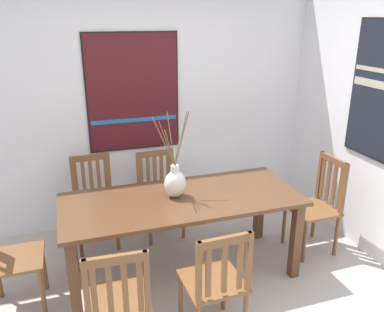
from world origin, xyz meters
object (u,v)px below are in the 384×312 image
Objects in this scene: chair_1 at (94,199)px; chair_4 at (159,191)px; chair_5 at (118,302)px; painting_on_side_wall at (383,92)px; centerpiece_vase at (175,182)px; chair_3 at (215,282)px; chair_0 at (318,204)px; painting_on_back_wall at (133,93)px; dining_table at (182,209)px; chair_2 at (7,257)px.

chair_1 reaches higher than chair_4.
painting_on_side_wall is at bearing 14.33° from chair_5.
centerpiece_vase is 0.81× the size of chair_3.
chair_4 is at bearing 90.63° from chair_3.
centerpiece_vase reaches higher than chair_5.
chair_0 is 1.05× the size of chair_5.
painting_on_back_wall reaches higher than chair_1.
painting_on_back_wall reaches higher than dining_table.
centerpiece_vase reaches higher than chair_3.
chair_2 is (-1.37, -0.06, -0.41)m from centerpiece_vase.
painting_on_back_wall is (-0.18, 1.16, 0.81)m from dining_table.
chair_0 reaches higher than chair_5.
chair_5 is at bearing -89.66° from chair_1.
centerpiece_vase is at bearing -83.39° from painting_on_back_wall.
chair_4 is (1.40, 0.82, -0.01)m from chair_2.
centerpiece_vase is 0.60× the size of painting_on_back_wall.
dining_table is 2.12× the size of chair_0.
chair_4 is at bearing 87.60° from centerpiece_vase.
painting_on_side_wall is (1.81, 0.64, 1.12)m from chair_3.
chair_2 is at bearing -149.69° from chair_4.
centerpiece_vase is 1.27m from painting_on_back_wall.
chair_5 reaches higher than chair_1.
painting_on_side_wall is (2.49, 0.64, 1.11)m from chair_5.
painting_on_side_wall is at bearing 19.38° from chair_3.
chair_4 is 0.72× the size of painting_on_back_wall.
chair_2 reaches higher than chair_5.
chair_0 is 2.18m from painting_on_back_wall.
chair_3 is 0.99× the size of chair_5.
chair_2 is at bearing -177.37° from centerpiece_vase.
chair_2 is (-0.73, -0.83, -0.00)m from chair_1.
chair_1 is 1.03× the size of chair_4.
painting_on_back_wall is at bearing 98.65° from dining_table.
chair_1 is 1.00× the size of chair_3.
centerpiece_vase is 0.77× the size of chair_0.
chair_5 reaches higher than chair_4.
chair_4 is at bearing 149.75° from chair_0.
centerpiece_vase is at bearing 52.99° from chair_5.
painting_on_back_wall is 0.99× the size of painting_on_side_wall.
chair_2 is at bearing 151.39° from chair_3.
chair_5 is at bearing -112.58° from chair_4.
chair_1 is (-0.64, 0.76, -0.41)m from centerpiece_vase.
chair_5 is at bearing -46.33° from chair_2.
chair_2 is 1.07m from chair_5.
painting_on_back_wall is (-1.56, 1.18, 0.97)m from chair_0.
chair_0 is at bearing -2.25° from centerpiece_vase.
chair_1 is at bearing 130.02° from centerpiece_vase.
chair_0 is 1.58m from chair_3.
chair_0 is (1.38, -0.02, -0.16)m from dining_table.
centerpiece_vase is 0.81× the size of chair_1.
chair_2 is (-2.80, -0.01, -0.01)m from chair_0.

